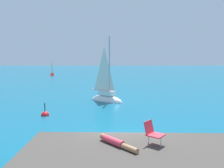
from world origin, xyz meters
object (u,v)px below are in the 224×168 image
object	(u,v)px
sailboat_near	(107,97)
marker_buoy	(45,115)
sailboat_far	(52,75)
beach_chair	(153,132)
person_sunbather	(116,142)

from	to	relation	value
sailboat_near	marker_buoy	bearing A→B (deg)	-92.18
sailboat_far	beach_chair	size ratio (longest dim) A/B	3.90
person_sunbather	beach_chair	world-z (taller)	beach_chair
marker_buoy	beach_chair	bearing A→B (deg)	-54.27
sailboat_far	beach_chair	bearing A→B (deg)	30.19
sailboat_near	beach_chair	distance (m)	12.96
marker_buoy	sailboat_near	bearing A→B (deg)	49.96
beach_chair	marker_buoy	bearing A→B (deg)	165.89
sailboat_near	sailboat_far	xyz separation A→B (m)	(-10.59, 26.26, -0.17)
person_sunbather	beach_chair	size ratio (longest dim) A/B	1.78
sailboat_far	person_sunbather	distance (m)	40.67
person_sunbather	beach_chair	bearing A→B (deg)	53.29
sailboat_far	marker_buoy	world-z (taller)	sailboat_far
sailboat_far	marker_buoy	distance (m)	31.84
sailboat_near	person_sunbather	world-z (taller)	sailboat_near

